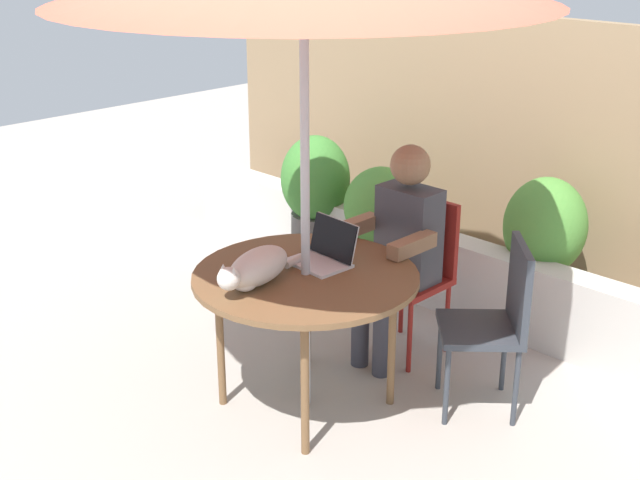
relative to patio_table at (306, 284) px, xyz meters
The scene contains 12 objects.
ground_plane 0.68m from the patio_table, ahead, with size 14.00×14.00×0.00m, color #ADA399.
fence_back 2.14m from the patio_table, 90.00° to the left, with size 5.72×0.08×1.80m, color #937756.
planter_wall_low 1.51m from the patio_table, 90.00° to the left, with size 5.15×0.20×0.49m, color beige.
patio_table is the anchor object (origin of this frame).
chair_occupied 0.90m from the patio_table, 90.00° to the left, with size 0.40×0.40×0.90m.
chair_empty 0.97m from the patio_table, 43.06° to the left, with size 0.57×0.57×0.90m.
person_seated 0.73m from the patio_table, 90.00° to the left, with size 0.48×0.48×1.24m.
laptop 0.21m from the patio_table, 100.40° to the left, with size 0.31×0.27×0.21m.
cat 0.30m from the patio_table, 106.26° to the right, with size 0.27×0.65×0.17m.
potted_plant_near_fence 1.72m from the patio_table, 78.66° to the left, with size 0.50×0.50×0.94m.
potted_plant_by_chair 1.62m from the patio_table, 117.53° to the left, with size 0.50×0.50×0.83m.
potted_plant_corner 1.90m from the patio_table, 133.69° to the left, with size 0.49×0.49×0.96m.
Camera 1 is at (2.75, -2.66, 2.40)m, focal length 47.59 mm.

